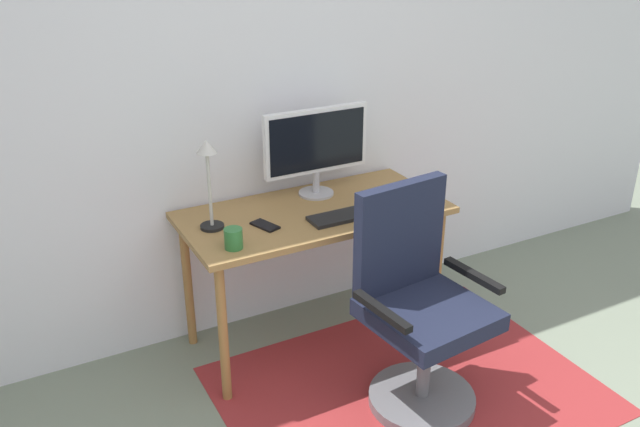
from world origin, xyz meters
The scene contains 10 objects.
wall_back centered at (0.00, 2.20, 1.30)m, with size 6.00×0.10×2.60m, color silver.
area_rug centered at (0.33, 1.22, 0.00)m, with size 1.69×1.27×0.01m, color maroon.
desk centered at (0.14, 1.82, 0.65)m, with size 1.29×0.62×0.73m.
monitor centered at (0.24, 1.99, 1.00)m, with size 0.56×0.18×0.45m.
keyboard centered at (0.27, 1.67, 0.74)m, with size 0.43×0.13×0.02m, color black.
computer_mouse centered at (0.58, 1.72, 0.75)m, with size 0.06×0.10×0.03m, color white.
coffee_cup centered at (-0.35, 1.62, 0.78)m, with size 0.08×0.08×0.09m, color #2B6D32.
cell_phone centered at (-0.15, 1.76, 0.74)m, with size 0.07×0.14×0.01m, color black.
desk_lamp centered at (-0.37, 1.86, 1.01)m, with size 0.11×0.11×0.42m.
office_chair centered at (0.32, 1.18, 0.44)m, with size 0.59×0.53×1.01m.
Camera 1 is at (-1.24, -0.84, 2.06)m, focal length 37.77 mm.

